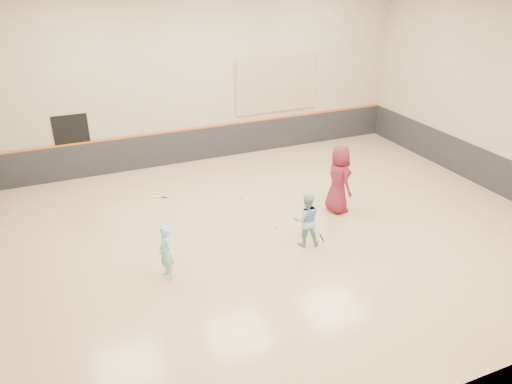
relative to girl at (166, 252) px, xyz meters
name	(u,v)px	position (x,y,z in m)	size (l,w,h in m)	color
room	(276,207)	(3.16, 0.80, 0.15)	(15.04, 12.04, 6.22)	tan
wainscot_back	(206,143)	(3.16, 6.77, -0.07)	(14.90, 0.04, 1.20)	#232326
wainscot_right	(489,171)	(10.63, 0.80, -0.07)	(0.04, 11.90, 1.20)	#232326
accent_stripe	(205,127)	(3.16, 6.76, 0.55)	(14.90, 0.03, 0.06)	#D85914
acoustic_panel	(276,84)	(5.96, 6.75, 1.83)	(3.20, 0.08, 2.00)	tan
doorway	(74,147)	(-1.34, 6.78, 0.43)	(1.10, 0.05, 2.20)	black
girl	(166,252)	(0.00, 0.00, 0.00)	(0.49, 0.32, 1.33)	#7BD6CF
instructor	(306,220)	(3.63, 0.01, 0.05)	(0.70, 0.55, 1.44)	#81A9C8
young_man	(339,179)	(5.39, 1.33, 0.33)	(0.97, 0.63, 1.99)	maroon
held_racket	(316,228)	(3.80, -0.20, -0.11)	(0.43, 0.43, 0.58)	yellow
spare_racket	(157,196)	(0.75, 4.32, -0.64)	(0.60, 0.60, 0.06)	#B4DA2F
ball_under_racket	(276,227)	(3.30, 1.08, -0.63)	(0.07, 0.07, 0.07)	gold
ball_in_hand	(347,171)	(5.49, 1.11, 0.64)	(0.07, 0.07, 0.07)	#C9E836
ball_beside_spare	(242,197)	(3.13, 3.18, -0.63)	(0.07, 0.07, 0.07)	#CDD230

